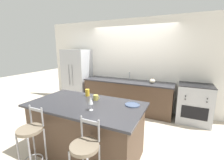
{
  "coord_description": "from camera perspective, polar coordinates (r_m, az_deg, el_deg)",
  "views": [
    {
      "loc": [
        1.43,
        -3.7,
        1.85
      ],
      "look_at": [
        0.01,
        -0.68,
        1.13
      ],
      "focal_mm": 24.0,
      "sensor_mm": 36.0,
      "label": 1
    }
  ],
  "objects": [
    {
      "name": "kitchen_island",
      "position": [
        2.78,
        -9.7,
        -17.81
      ],
      "size": [
        1.94,
        1.04,
        0.93
      ],
      "color": "#4C3828",
      "rests_on": "ground_plane"
    },
    {
      "name": "bar_stool_far",
      "position": [
        2.03,
        -10.15,
        -26.48
      ],
      "size": [
        0.35,
        0.35,
        1.02
      ],
      "color": "#99999E",
      "rests_on": "ground_plane"
    },
    {
      "name": "dinner_plate",
      "position": [
        2.5,
        7.74,
        -9.28
      ],
      "size": [
        0.25,
        0.25,
        0.02
      ],
      "color": "#425170",
      "rests_on": "kitchen_island"
    },
    {
      "name": "wine_glass",
      "position": [
        2.27,
        -8.12,
        -7.88
      ],
      "size": [
        0.07,
        0.07,
        0.21
      ],
      "color": "white",
      "rests_on": "kitchen_island"
    },
    {
      "name": "sink_faucet",
      "position": [
        4.59,
        6.7,
        1.93
      ],
      "size": [
        0.02,
        0.13,
        0.22
      ],
      "color": "#ADAFB5",
      "rests_on": "back_counter"
    },
    {
      "name": "back_counter",
      "position": [
        4.55,
        5.69,
        -5.81
      ],
      "size": [
        2.62,
        0.7,
        0.91
      ],
      "color": "#4C3828",
      "rests_on": "ground_plane"
    },
    {
      "name": "ground_plane",
      "position": [
        4.38,
        3.82,
        -12.93
      ],
      "size": [
        18.0,
        18.0,
        0.0
      ],
      "primitive_type": "plane",
      "color": "beige"
    },
    {
      "name": "coffee_mug",
      "position": [
        2.72,
        -6.18,
        -6.63
      ],
      "size": [
        0.12,
        0.09,
        0.09
      ],
      "color": "#C1B251",
      "rests_on": "kitchen_island"
    },
    {
      "name": "pumpkin_decoration",
      "position": [
        4.24,
        15.09,
        -0.35
      ],
      "size": [
        0.15,
        0.15,
        0.14
      ],
      "color": "beige",
      "rests_on": "back_counter"
    },
    {
      "name": "oven_range",
      "position": [
        4.32,
        28.76,
        -7.86
      ],
      "size": [
        0.78,
        0.66,
        0.98
      ],
      "color": "#ADAFB5",
      "rests_on": "ground_plane"
    },
    {
      "name": "tumbler_cup",
      "position": [
        2.96,
        -9.35,
        -4.76
      ],
      "size": [
        0.08,
        0.08,
        0.13
      ],
      "color": "gold",
      "rests_on": "kitchen_island"
    },
    {
      "name": "wall_back",
      "position": [
        4.67,
        7.3,
        5.85
      ],
      "size": [
        6.0,
        0.07,
        2.7
      ],
      "color": "silver",
      "rests_on": "ground_plane"
    },
    {
      "name": "refrigerator",
      "position": [
        5.28,
        -13.03,
        1.43
      ],
      "size": [
        0.86,
        0.69,
        1.8
      ],
      "color": "#ADAFB5",
      "rests_on": "ground_plane"
    },
    {
      "name": "bar_stool_near",
      "position": [
        2.58,
        -28.4,
        -18.72
      ],
      "size": [
        0.35,
        0.35,
        1.02
      ],
      "color": "#99999E",
      "rests_on": "ground_plane"
    }
  ]
}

